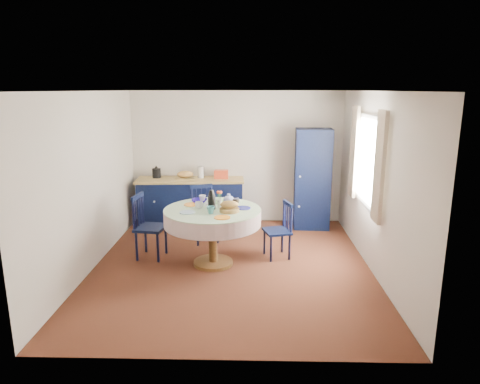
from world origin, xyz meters
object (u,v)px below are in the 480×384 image
object	(u,v)px
pantry_cabinet	(312,179)
chair_far	(204,213)
chair_left	(148,226)
kitchen_counter	(191,201)
mug_c	(236,201)
cobalt_bowl	(199,201)
mug_d	(202,198)
dining_table	(213,218)
chair_right	(279,230)
mug_a	(199,205)
mug_b	(211,210)

from	to	relation	value
pantry_cabinet	chair_far	world-z (taller)	pantry_cabinet
chair_left	chair_far	xyz separation A→B (m)	(0.77, 0.75, -0.02)
kitchen_counter	mug_c	xyz separation A→B (m)	(0.91, -1.64, 0.43)
pantry_cabinet	chair_far	distance (m)	2.12
chair_left	cobalt_bowl	distance (m)	0.88
chair_far	mug_d	size ratio (longest dim) A/B	8.95
chair_left	mug_c	bearing A→B (deg)	-81.35
pantry_cabinet	mug_c	distance (m)	2.04
dining_table	mug_d	bearing A→B (deg)	115.14
chair_left	dining_table	bearing A→B (deg)	-96.35
pantry_cabinet	dining_table	distance (m)	2.46
kitchen_counter	cobalt_bowl	size ratio (longest dim) A/B	8.58
dining_table	cobalt_bowl	size ratio (longest dim) A/B	5.91
kitchen_counter	dining_table	bearing A→B (deg)	-76.30
chair_far	pantry_cabinet	bearing A→B (deg)	0.11
mug_d	chair_left	bearing A→B (deg)	-169.45
dining_table	chair_left	bearing A→B (deg)	165.39
kitchen_counter	mug_c	bearing A→B (deg)	-64.42
pantry_cabinet	chair_right	distance (m)	1.70
chair_left	mug_a	size ratio (longest dim) A/B	7.99
pantry_cabinet	mug_d	bearing A→B (deg)	-140.68
chair_far	chair_right	bearing A→B (deg)	-51.63
chair_far	mug_b	world-z (taller)	chair_far
mug_b	kitchen_counter	bearing A→B (deg)	105.29
kitchen_counter	pantry_cabinet	xyz separation A→B (m)	(2.26, -0.11, 0.46)
chair_far	mug_d	distance (m)	0.73
mug_b	pantry_cabinet	bearing A→B (deg)	50.42
chair_left	chair_right	bearing A→B (deg)	-80.13
chair_left	mug_d	size ratio (longest dim) A/B	9.25
mug_a	cobalt_bowl	distance (m)	0.31
mug_a	pantry_cabinet	bearing A→B (deg)	43.45
dining_table	chair_far	size ratio (longest dim) A/B	1.47
mug_a	mug_c	size ratio (longest dim) A/B	1.09
dining_table	mug_b	distance (m)	0.29
pantry_cabinet	chair_left	world-z (taller)	pantry_cabinet
dining_table	mug_d	world-z (taller)	dining_table
kitchen_counter	chair_left	distance (m)	1.70
kitchen_counter	chair_right	bearing A→B (deg)	-48.78
dining_table	chair_far	xyz separation A→B (m)	(-0.24, 1.02, -0.24)
chair_left	cobalt_bowl	world-z (taller)	chair_left
mug_a	cobalt_bowl	size ratio (longest dim) A/B	0.52
pantry_cabinet	chair_right	xyz separation A→B (m)	(-0.69, -1.48, -0.48)
chair_far	mug_a	distance (m)	1.07
chair_left	mug_a	distance (m)	0.94
mug_a	mug_d	distance (m)	0.39
mug_d	cobalt_bowl	xyz separation A→B (m)	(-0.04, -0.08, -0.02)
pantry_cabinet	chair_far	bearing A→B (deg)	-154.90
kitchen_counter	chair_left	world-z (taller)	kitchen_counter
chair_right	cobalt_bowl	xyz separation A→B (m)	(-1.22, 0.01, 0.44)
dining_table	cobalt_bowl	distance (m)	0.44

